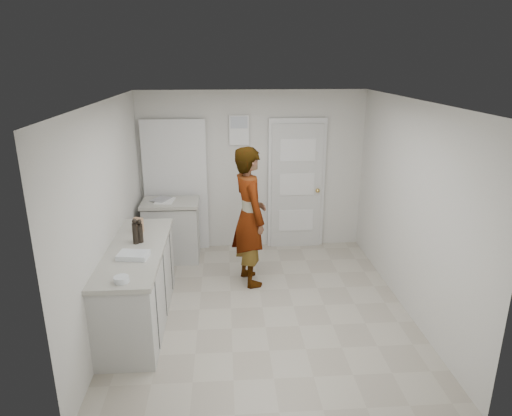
{
  "coord_description": "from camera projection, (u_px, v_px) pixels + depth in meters",
  "views": [
    {
      "loc": [
        -0.43,
        -4.97,
        2.93
      ],
      "look_at": [
        -0.05,
        0.4,
        1.17
      ],
      "focal_mm": 32.0,
      "sensor_mm": 36.0,
      "label": 1
    }
  ],
  "objects": [
    {
      "name": "ground",
      "position": [
        262.0,
        307.0,
        5.65
      ],
      "size": [
        4.0,
        4.0,
        0.0
      ],
      "primitive_type": "plane",
      "color": "#A29988",
      "rests_on": "ground"
    },
    {
      "name": "side_counter",
      "position": [
        172.0,
        232.0,
        6.91
      ],
      "size": [
        0.84,
        0.61,
        0.93
      ],
      "color": "beige",
      "rests_on": "ground"
    },
    {
      "name": "baking_dish",
      "position": [
        133.0,
        255.0,
        4.83
      ],
      "size": [
        0.34,
        0.26,
        0.06
      ],
      "rotation": [
        0.0,
        0.0,
        -0.14
      ],
      "color": "silver",
      "rests_on": "main_counter"
    },
    {
      "name": "cake_mix_box",
      "position": [
        139.0,
        225.0,
        5.53
      ],
      "size": [
        0.12,
        0.08,
        0.18
      ],
      "primitive_type": "cube",
      "rotation": [
        0.0,
        0.0,
        -0.34
      ],
      "color": "#AA7655",
      "rests_on": "main_counter"
    },
    {
      "name": "oil_cruet_b",
      "position": [
        135.0,
        232.0,
        5.16
      ],
      "size": [
        0.07,
        0.07,
        0.3
      ],
      "color": "black",
      "rests_on": "main_counter"
    },
    {
      "name": "person",
      "position": [
        250.0,
        217.0,
        6.04
      ],
      "size": [
        0.63,
        0.79,
        1.88
      ],
      "primitive_type": "imported",
      "rotation": [
        0.0,
        0.0,
        1.85
      ],
      "color": "silver",
      "rests_on": "ground"
    },
    {
      "name": "main_counter",
      "position": [
        138.0,
        288.0,
        5.24
      ],
      "size": [
        0.64,
        1.96,
        0.93
      ],
      "color": "beige",
      "rests_on": "ground"
    },
    {
      "name": "papers",
      "position": [
        165.0,
        201.0,
        6.76
      ],
      "size": [
        0.3,
        0.36,
        0.01
      ],
      "primitive_type": "cube",
      "rotation": [
        0.0,
        0.0,
        -0.11
      ],
      "color": "white",
      "rests_on": "side_counter"
    },
    {
      "name": "oil_cruet_a",
      "position": [
        140.0,
        231.0,
        5.2
      ],
      "size": [
        0.07,
        0.07,
        0.28
      ],
      "color": "black",
      "rests_on": "main_counter"
    },
    {
      "name": "egg_bowl",
      "position": [
        121.0,
        279.0,
        4.3
      ],
      "size": [
        0.14,
        0.14,
        0.06
      ],
      "color": "silver",
      "rests_on": "main_counter"
    },
    {
      "name": "room_shell",
      "position": [
        241.0,
        186.0,
        7.18
      ],
      "size": [
        4.0,
        4.0,
        4.0
      ],
      "color": "beige",
      "rests_on": "ground"
    },
    {
      "name": "spice_jar",
      "position": [
        141.0,
        234.0,
        5.37
      ],
      "size": [
        0.05,
        0.05,
        0.08
      ],
      "primitive_type": "cylinder",
      "color": "tan",
      "rests_on": "main_counter"
    }
  ]
}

